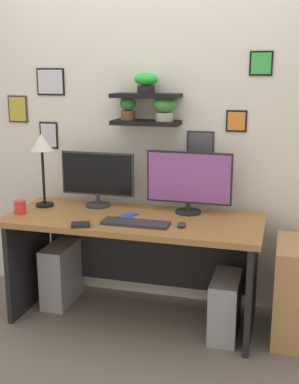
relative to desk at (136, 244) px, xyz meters
The scene contains 13 objects.
ground_plane 0.55m from the desk, 90.00° to the right, with size 8.00×8.00×0.00m, color #70665B.
back_wall_assembly 0.90m from the desk, 90.19° to the left, with size 4.40×0.24×2.70m.
desk is the anchor object (origin of this frame).
monitor_left 0.56m from the desk, 154.51° to the left, with size 0.55×0.18×0.40m.
monitor_right 0.57m from the desk, 25.52° to the left, with size 0.60×0.18×0.43m.
keyboard 0.30m from the desk, 73.23° to the right, with size 0.44×0.14×0.02m, color #2D2D33.
computer_mouse 0.45m from the desk, 25.75° to the right, with size 0.06×0.09×0.03m, color #2D2D33.
desk_lamp 0.95m from the desk, behind, with size 0.16×0.16×0.53m.
cell_phone 0.22m from the desk, 138.29° to the right, with size 0.07×0.14×0.01m, color blue.
coffee_mug 0.85m from the desk, 168.04° to the right, with size 0.08×0.08×0.09m, color red.
scissors_tray 0.48m from the desk, 128.32° to the right, with size 0.12×0.08×0.02m, color black.
computer_tower_left 0.69m from the desk, behind, with size 0.18×0.40×0.46m, color #99999E.
computer_tower_right 0.74m from the desk, ahead, with size 0.18×0.40×0.41m, color #99999E.
Camera 1 is at (0.97, -3.10, 1.73)m, focal length 46.81 mm.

